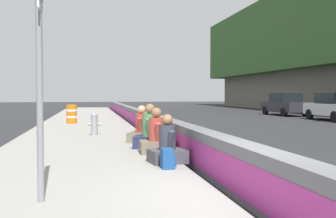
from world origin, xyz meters
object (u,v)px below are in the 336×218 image
(fire_hydrant, at_px, (94,123))
(parked_car_fourth, at_px, (335,107))
(seated_person_far, at_px, (142,131))
(construction_barrel, at_px, (72,114))
(seated_person_rear, at_px, (150,134))
(route_sign_post, at_px, (40,51))
(parked_car_midline, at_px, (285,104))
(seated_person_foreground, at_px, (167,148))
(backpack, at_px, (168,159))
(seated_person_middle, at_px, (156,139))

(fire_hydrant, bearing_deg, parked_car_fourth, -63.70)
(seated_person_far, relative_size, construction_barrel, 1.19)
(seated_person_rear, relative_size, parked_car_fourth, 0.27)
(route_sign_post, bearing_deg, seated_person_rear, -23.73)
(parked_car_midline, bearing_deg, parked_car_fourth, -179.43)
(seated_person_foreground, distance_m, parked_car_midline, 23.47)
(backpack, xyz_separation_m, parked_car_fourth, (14.01, -13.10, 0.53))
(seated_person_far, height_order, parked_car_midline, parked_car_midline)
(seated_person_foreground, xyz_separation_m, seated_person_far, (3.77, 0.07, 0.03))
(parked_car_fourth, distance_m, parked_car_midline, 6.24)
(seated_person_foreground, xyz_separation_m, parked_car_fourth, (13.35, -12.98, 0.39))
(seated_person_foreground, height_order, parked_car_midline, parked_car_midline)
(construction_barrel, height_order, parked_car_midline, parked_car_midline)
(seated_person_far, xyz_separation_m, backpack, (-4.43, 0.05, -0.16))
(fire_hydrant, xyz_separation_m, parked_car_fourth, (7.15, -14.47, 0.27))
(seated_person_far, distance_m, backpack, 4.43)
(fire_hydrant, distance_m, backpack, 7.00)
(construction_barrel, bearing_deg, parked_car_fourth, -86.07)
(fire_hydrant, bearing_deg, seated_person_middle, -162.64)
(route_sign_post, bearing_deg, seated_person_far, -18.88)
(backpack, bearing_deg, seated_person_middle, -3.38)
(seated_person_middle, height_order, backpack, seated_person_middle)
(route_sign_post, relative_size, seated_person_rear, 2.96)
(construction_barrel, bearing_deg, seated_person_middle, -166.73)
(route_sign_post, distance_m, construction_barrel, 15.11)
(seated_person_foreground, xyz_separation_m, backpack, (-0.66, 0.12, -0.13))
(route_sign_post, xyz_separation_m, parked_car_midline, (22.33, -15.21, -1.35))
(seated_person_rear, bearing_deg, seated_person_far, 2.70)
(seated_person_far, xyz_separation_m, construction_barrel, (8.51, 2.48, 0.12))
(route_sign_post, distance_m, seated_person_middle, 5.07)
(route_sign_post, distance_m, fire_hydrant, 9.12)
(seated_person_far, xyz_separation_m, parked_car_midline, (15.82, -12.99, 0.37))
(route_sign_post, xyz_separation_m, seated_person_foreground, (2.74, -2.30, -1.74))
(seated_person_foreground, bearing_deg, fire_hydrant, 13.48)
(seated_person_foreground, bearing_deg, seated_person_far, 1.11)
(seated_person_foreground, relative_size, seated_person_rear, 0.86)
(construction_barrel, bearing_deg, seated_person_rear, -165.47)
(seated_person_rear, height_order, parked_car_midline, parked_car_midline)
(seated_person_middle, height_order, parked_car_midline, parked_car_midline)
(seated_person_rear, bearing_deg, backpack, 177.95)
(seated_person_far, bearing_deg, parked_car_midline, -39.38)
(parked_car_midline, bearing_deg, seated_person_far, 140.62)
(parked_car_midline, bearing_deg, route_sign_post, 145.73)
(fire_hydrant, relative_size, seated_person_far, 0.78)
(seated_person_far, bearing_deg, backpack, 179.35)
(parked_car_fourth, bearing_deg, construction_barrel, 93.93)
(fire_hydrant, xyz_separation_m, seated_person_far, (-2.43, -1.41, -0.09))
(fire_hydrant, bearing_deg, parked_car_midline, -47.08)
(route_sign_post, bearing_deg, construction_barrel, 0.98)
(route_sign_post, relative_size, seated_person_middle, 3.14)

